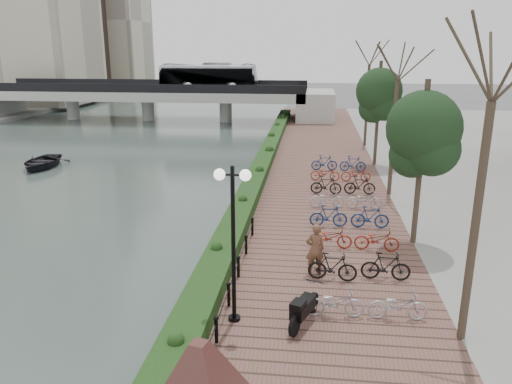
% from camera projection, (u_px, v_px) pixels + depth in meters
% --- Properties ---
extents(ground, '(220.00, 220.00, 0.00)m').
position_uv_depth(ground, '(156.00, 378.00, 12.76)').
color(ground, '#59595B').
rests_on(ground, ground).
extents(river_water, '(30.00, 130.00, 0.02)m').
position_uv_depth(river_water, '(66.00, 157.00, 38.23)').
color(river_water, '#3F4F4A').
rests_on(river_water, ground).
extents(promenade, '(8.00, 75.00, 0.50)m').
position_uv_depth(promenade, '(314.00, 188.00, 28.94)').
color(promenade, brown).
rests_on(promenade, ground).
extents(hedge, '(1.10, 56.00, 0.60)m').
position_uv_depth(hedge, '(261.00, 168.00, 31.54)').
color(hedge, '#193613').
rests_on(hedge, promenade).
extents(chain_fence, '(0.10, 14.10, 0.70)m').
position_uv_depth(chain_fence, '(223.00, 312.00, 14.27)').
color(chain_fence, black).
rests_on(chain_fence, promenade).
extents(lamppost, '(1.02, 0.32, 4.61)m').
position_uv_depth(lamppost, '(233.00, 211.00, 13.60)').
color(lamppost, black).
rests_on(lamppost, promenade).
extents(motorcycle, '(1.11, 1.79, 1.07)m').
position_uv_depth(motorcycle, '(304.00, 307.00, 14.18)').
color(motorcycle, black).
rests_on(motorcycle, promenade).
extents(pedestrian, '(0.76, 0.60, 1.85)m').
position_uv_depth(pedestrian, '(315.00, 249.00, 17.23)').
color(pedestrian, brown).
rests_on(pedestrian, promenade).
extents(bicycle_parking, '(2.40, 19.89, 1.00)m').
position_uv_depth(bicycle_parking, '(347.00, 209.00, 22.99)').
color(bicycle_parking, '#AEAEB3').
rests_on(bicycle_parking, promenade).
extents(street_trees, '(3.20, 37.12, 6.80)m').
position_uv_depth(street_trees, '(404.00, 148.00, 22.95)').
color(street_trees, '#372E20').
rests_on(street_trees, promenade).
extents(bridge, '(36.00, 10.77, 6.50)m').
position_uv_depth(bridge, '(160.00, 91.00, 56.21)').
color(bridge, '#ACACA7').
rests_on(bridge, ground).
extents(boat, '(3.27, 4.39, 0.87)m').
position_uv_depth(boat, '(41.00, 162.00, 34.70)').
color(boat, black).
rests_on(boat, river_water).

